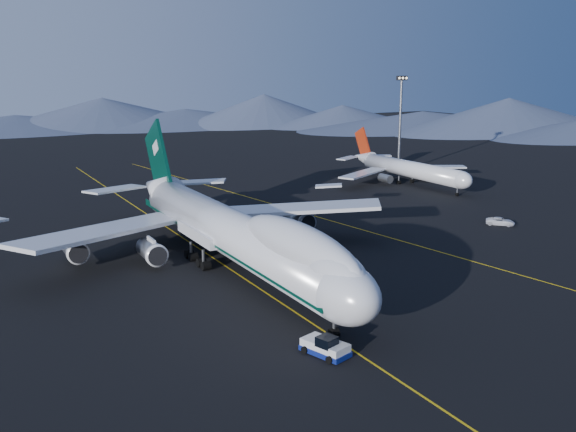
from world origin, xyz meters
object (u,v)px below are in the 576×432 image
boeing_747 (232,231)px  pushback_tug (325,348)px  second_jet (407,169)px  service_van (500,221)px  floodlight_mast (400,124)px

boeing_747 → pushback_tug: 30.13m
boeing_747 → second_jet: (66.43, 42.78, -2.01)m
pushback_tug → service_van: pushback_tug is taller
boeing_747 → service_van: boeing_747 is taller
pushback_tug → second_jet: 100.30m
floodlight_mast → boeing_747: bearing=-142.5°
boeing_747 → service_van: 54.35m
pushback_tug → floodlight_mast: (79.37, 88.06, 12.49)m
boeing_747 → floodlight_mast: 96.49m
boeing_747 → service_van: (54.10, 0.87, -5.10)m
boeing_747 → floodlight_mast: size_ratio=2.78×
boeing_747 → floodlight_mast: bearing=37.5°
floodlight_mast → service_van: bearing=-111.1°
service_van → floodlight_mast: floodlight_mast is taller
service_van → second_jet: bearing=31.1°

